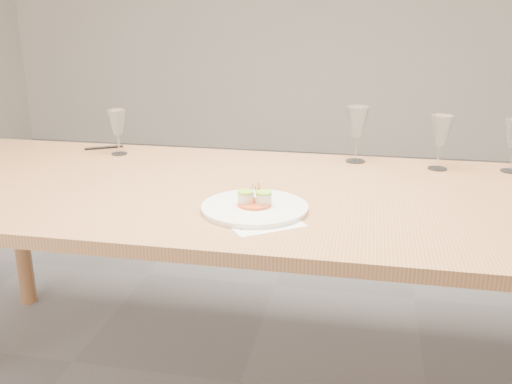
% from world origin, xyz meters
% --- Properties ---
extents(ground, '(7.00, 7.00, 0.00)m').
position_xyz_m(ground, '(0.00, 0.00, 0.00)').
color(ground, slate).
rests_on(ground, ground).
extents(dining_table, '(2.40, 1.00, 0.75)m').
position_xyz_m(dining_table, '(0.00, 0.00, 0.68)').
color(dining_table, '#B0794C').
rests_on(dining_table, ground).
extents(dinner_plate, '(0.31, 0.31, 0.08)m').
position_xyz_m(dinner_plate, '(0.09, -0.20, 0.76)').
color(dinner_plate, white).
rests_on(dinner_plate, dining_table).
extents(recipe_sheet, '(0.30, 0.32, 0.00)m').
position_xyz_m(recipe_sheet, '(0.11, -0.25, 0.75)').
color(recipe_sheet, white).
rests_on(recipe_sheet, dining_table).
extents(ballpoint_pen, '(0.14, 0.09, 0.01)m').
position_xyz_m(ballpoint_pen, '(-0.67, 0.41, 0.76)').
color(ballpoint_pen, black).
rests_on(ballpoint_pen, dining_table).
extents(wine_glass_0, '(0.07, 0.07, 0.18)m').
position_xyz_m(wine_glass_0, '(-0.56, 0.34, 0.87)').
color(wine_glass_0, white).
rests_on(wine_glass_0, dining_table).
extents(wine_glass_1, '(0.08, 0.08, 0.21)m').
position_xyz_m(wine_glass_1, '(0.36, 0.41, 0.90)').
color(wine_glass_1, white).
rests_on(wine_glass_1, dining_table).
extents(wine_glass_2, '(0.08, 0.08, 0.20)m').
position_xyz_m(wine_glass_2, '(0.66, 0.36, 0.89)').
color(wine_glass_2, white).
rests_on(wine_glass_2, dining_table).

